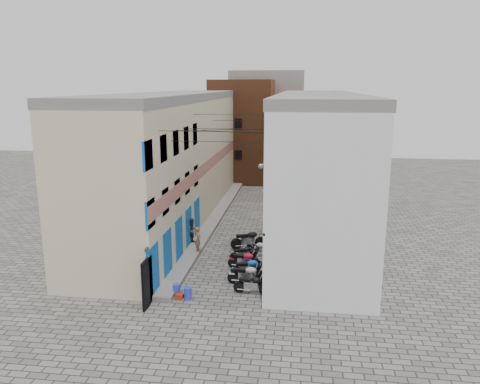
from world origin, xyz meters
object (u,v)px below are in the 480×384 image
at_px(motorcycle_a, 252,283).
at_px(water_jug_near, 188,293).
at_px(motorcycle_g, 249,239).
at_px(person_a, 198,239).
at_px(motorcycle_f, 257,248).
at_px(motorcycle_b, 247,274).
at_px(motorcycle_e, 244,253).
at_px(motorcycle_d, 245,259).
at_px(red_crate, 180,296).
at_px(motorcycle_c, 249,267).
at_px(water_jug_far, 177,290).
at_px(person_b, 193,231).

distance_m(motorcycle_a, water_jug_near, 3.00).
height_order(motorcycle_g, person_a, person_a).
distance_m(motorcycle_a, motorcycle_f, 4.92).
bearing_deg(motorcycle_b, motorcycle_e, -167.30).
height_order(motorcycle_d, motorcycle_e, motorcycle_d).
height_order(motorcycle_a, red_crate, motorcycle_a).
relative_size(motorcycle_c, person_a, 1.31).
height_order(person_a, red_crate, person_a).
bearing_deg(red_crate, motorcycle_f, 63.01).
distance_m(motorcycle_g, person_a, 3.12).
relative_size(motorcycle_a, motorcycle_b, 0.92).
distance_m(motorcycle_e, water_jug_near, 5.41).
xyz_separation_m(motorcycle_d, person_a, (-2.89, 1.65, 0.43)).
bearing_deg(motorcycle_d, motorcycle_e, -164.90).
height_order(motorcycle_a, motorcycle_c, motorcycle_c).
distance_m(motorcycle_f, red_crate, 6.59).
relative_size(person_a, water_jug_near, 2.53).
distance_m(motorcycle_b, water_jug_far, 3.49).
relative_size(motorcycle_g, water_jug_far, 3.92).
bearing_deg(motorcycle_c, red_crate, -59.37).
bearing_deg(person_a, red_crate, 167.09).
height_order(motorcycle_d, motorcycle_f, motorcycle_d).
relative_size(person_b, red_crate, 4.24).
xyz_separation_m(person_a, water_jug_far, (0.15, -5.23, -0.69)).
distance_m(motorcycle_b, water_jug_near, 3.16).
bearing_deg(motorcycle_g, red_crate, -37.48).
distance_m(motorcycle_c, water_jug_far, 3.99).
xyz_separation_m(motorcycle_b, motorcycle_d, (-0.34, 1.97, -0.03)).
bearing_deg(motorcycle_e, motorcycle_c, -9.49).
height_order(motorcycle_g, water_jug_near, motorcycle_g).
relative_size(motorcycle_b, red_crate, 5.38).
xyz_separation_m(motorcycle_b, water_jug_far, (-3.08, -1.62, -0.28)).
bearing_deg(motorcycle_d, red_crate, -26.69).
relative_size(motorcycle_e, motorcycle_g, 0.78).
relative_size(motorcycle_c, motorcycle_e, 1.11).
relative_size(motorcycle_d, motorcycle_f, 1.08).
relative_size(water_jug_near, water_jug_far, 1.02).
relative_size(motorcycle_d, water_jug_far, 3.34).
bearing_deg(red_crate, motorcycle_g, 71.56).
relative_size(motorcycle_a, red_crate, 4.94).
height_order(motorcycle_f, motorcycle_g, motorcycle_g).
relative_size(water_jug_near, red_crate, 1.57).
distance_m(motorcycle_c, motorcycle_g, 4.22).
height_order(motorcycle_b, person_a, person_a).
bearing_deg(motorcycle_f, motorcycle_e, -41.30).
bearing_deg(motorcycle_e, person_a, -123.59).
bearing_deg(person_a, water_jug_far, 164.98).
bearing_deg(water_jug_far, motorcycle_g, 69.09).
distance_m(motorcycle_d, red_crate, 4.68).
height_order(motorcycle_e, motorcycle_f, motorcycle_f).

